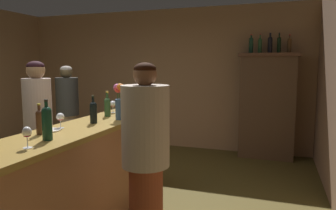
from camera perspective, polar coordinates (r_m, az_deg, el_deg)
The scene contains 22 objects.
floor at distance 3.95m, azimuth -19.11°, elevation -17.46°, with size 8.27×8.27×0.00m, color brown.
wall_back at distance 6.46m, azimuth -1.51°, elevation 4.77°, with size 5.95×0.12×2.71m, color #A37C56.
bar_counter at distance 3.37m, azimuth -15.05°, elevation -12.23°, with size 0.62×2.93×1.02m.
display_cabinet at distance 5.78m, azimuth 17.38°, elevation 0.14°, with size 1.00×0.41×1.83m.
wine_bottle_riesling at distance 2.71m, azimuth -20.94°, elevation -2.82°, with size 0.08×0.08×0.33m.
wine_bottle_rose at distance 2.96m, azimuth -22.09°, elevation -2.61°, with size 0.06×0.06×0.27m.
wine_bottle_malbec at distance 3.37m, azimuth -13.27°, elevation -1.09°, with size 0.07×0.07×0.29m.
wine_bottle_merlot at distance 4.01m, azimuth -7.90°, elevation 0.64°, with size 0.06×0.06×0.33m.
wine_bottle_pinot at distance 3.80m, azimuth -10.84°, elevation -0.11°, with size 0.07×0.07×0.30m.
wine_glass_front at distance 4.07m, azimuth -9.89°, elevation 0.14°, with size 0.08×0.08×0.15m.
wine_glass_mid at distance 3.18m, azimuth -18.80°, elevation -2.16°, with size 0.08×0.08×0.15m.
wine_glass_rear at distance 2.51m, azimuth -24.04°, elevation -4.67°, with size 0.07×0.07×0.16m.
flower_arrangement at distance 3.53m, azimuth -8.58°, elevation 1.02°, with size 0.13×0.16×0.40m.
cheese_plate at distance 3.11m, azimuth -20.52°, elevation -4.27°, with size 0.20×0.20×0.01m, color white.
display_bottle_left at distance 5.77m, azimuth 14.72°, elevation 10.49°, with size 0.08×0.08×0.33m.
display_bottle_midleft at distance 5.76m, azimuth 16.20°, elevation 10.36°, with size 0.07×0.07×0.33m.
display_bottle_center at distance 5.76m, azimuth 17.87°, elevation 10.41°, with size 0.08×0.08×0.34m.
display_bottle_midright at distance 5.75m, azimuth 19.34°, elevation 10.32°, with size 0.06×0.06×0.34m.
display_bottle_right at distance 5.75m, azimuth 20.99°, elevation 10.10°, with size 0.07×0.07×0.30m.
patron_in_navy at distance 3.92m, azimuth -22.27°, elevation -3.44°, with size 0.31×0.31×1.67m.
patron_by_cabinet at distance 5.40m, azimuth -17.59°, elevation -1.02°, with size 0.36×0.36×1.61m.
bartender at distance 2.57m, azimuth -4.03°, elevation -9.29°, with size 0.38×0.38×1.64m.
Camera 1 is at (2.28, -2.80, 1.62)m, focal length 33.90 mm.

